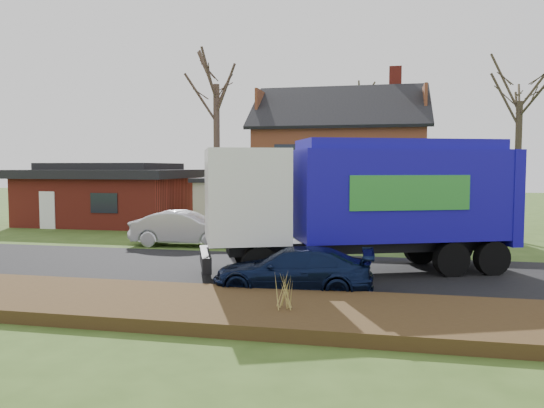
# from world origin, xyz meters

# --- Properties ---
(ground) EXTENTS (120.00, 120.00, 0.00)m
(ground) POSITION_xyz_m (0.00, 0.00, 0.00)
(ground) COLOR #324B19
(ground) RESTS_ON ground
(road) EXTENTS (80.00, 7.00, 0.02)m
(road) POSITION_xyz_m (0.00, 0.00, 0.01)
(road) COLOR black
(road) RESTS_ON ground
(mulch_verge) EXTENTS (80.00, 3.50, 0.30)m
(mulch_verge) POSITION_xyz_m (0.00, -5.30, 0.15)
(mulch_verge) COLOR #322110
(mulch_verge) RESTS_ON ground
(main_house) EXTENTS (12.95, 8.95, 9.26)m
(main_house) POSITION_xyz_m (1.49, 13.91, 4.03)
(main_house) COLOR beige
(main_house) RESTS_ON ground
(ranch_house) EXTENTS (9.80, 8.20, 3.70)m
(ranch_house) POSITION_xyz_m (-12.00, 13.00, 1.81)
(ranch_house) COLOR maroon
(ranch_house) RESTS_ON ground
(garbage_truck) EXTENTS (10.43, 6.22, 4.34)m
(garbage_truck) POSITION_xyz_m (3.91, 0.46, 2.50)
(garbage_truck) COLOR black
(garbage_truck) RESTS_ON ground
(silver_sedan) EXTENTS (4.75, 1.99, 1.53)m
(silver_sedan) POSITION_xyz_m (-4.13, 4.83, 0.76)
(silver_sedan) COLOR #B0B2B8
(silver_sedan) RESTS_ON ground
(navy_wagon) EXTENTS (4.47, 2.02, 1.27)m
(navy_wagon) POSITION_xyz_m (2.04, -2.94, 0.64)
(navy_wagon) COLOR black
(navy_wagon) RESTS_ON ground
(tree_front_west) EXTENTS (3.50, 3.50, 10.40)m
(tree_front_west) POSITION_xyz_m (-3.60, 7.88, 8.57)
(tree_front_west) COLOR #453429
(tree_front_west) RESTS_ON ground
(tree_front_east) EXTENTS (3.32, 3.32, 9.23)m
(tree_front_east) POSITION_xyz_m (10.46, 9.15, 7.50)
(tree_front_east) COLOR #3A3223
(tree_front_east) RESTS_ON ground
(tree_back) EXTENTS (3.53, 3.53, 11.19)m
(tree_back) POSITION_xyz_m (2.63, 22.81, 9.33)
(tree_back) COLOR #3E3525
(tree_back) RESTS_ON ground
(grass_clump_mid) EXTENTS (0.30, 0.25, 0.85)m
(grass_clump_mid) POSITION_xyz_m (2.33, -5.60, 0.73)
(grass_clump_mid) COLOR #A59148
(grass_clump_mid) RESTS_ON mulch_verge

